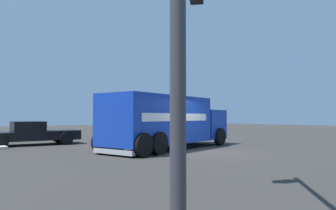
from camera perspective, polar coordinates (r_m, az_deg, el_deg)
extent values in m
plane|color=#33302D|center=(14.84, 7.27, -8.51)|extent=(100.00, 100.00, 0.00)
cube|color=#1438AD|center=(15.64, -1.76, -2.65)|extent=(4.04, 6.68, 2.32)
cube|color=#1438AD|center=(19.15, 6.11, -3.48)|extent=(2.83, 2.49, 1.70)
cube|color=black|center=(19.89, 7.36, -2.45)|extent=(1.96, 0.64, 0.88)
cube|color=#B2B2B7|center=(13.47, -9.85, -8.32)|extent=(2.27, 0.83, 0.21)
cube|color=white|center=(16.42, -5.08, -2.21)|extent=(1.47, 5.06, 0.36)
cube|color=white|center=(14.92, 1.90, -2.22)|extent=(1.47, 5.06, 0.36)
cylinder|color=black|center=(19.79, 2.93, -5.48)|extent=(0.55, 1.04, 1.00)
cylinder|color=black|center=(18.54, 9.37, -5.67)|extent=(0.55, 1.04, 1.00)
cylinder|color=black|center=(15.37, -8.99, -6.41)|extent=(0.55, 1.04, 1.00)
cylinder|color=black|center=(13.72, -1.65, -6.95)|extent=(0.55, 1.04, 1.00)
cylinder|color=black|center=(14.65, -11.93, -6.60)|extent=(0.55, 1.04, 1.00)
cylinder|color=black|center=(12.91, -4.55, -7.24)|extent=(0.55, 1.04, 1.00)
cylinder|color=#38383D|center=(4.00, 1.80, 15.50)|extent=(0.20, 0.20, 5.72)
cube|color=black|center=(20.13, -24.04, -4.29)|extent=(2.06, 1.83, 1.10)
cube|color=black|center=(20.13, -24.03, -3.47)|extent=(1.89, 1.55, 0.48)
cube|color=black|center=(20.53, -18.94, -5.09)|extent=(2.08, 2.13, 0.55)
cylinder|color=black|center=(18.97, -27.96, -5.73)|extent=(0.29, 0.77, 0.76)
cylinder|color=black|center=(19.60, -17.87, -5.76)|extent=(0.29, 0.77, 0.76)
cylinder|color=black|center=(21.54, -19.31, -5.41)|extent=(0.29, 0.77, 0.76)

